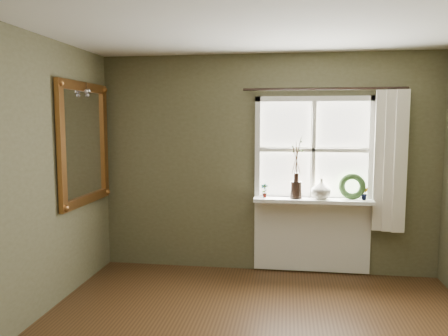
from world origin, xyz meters
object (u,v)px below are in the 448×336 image
Objects in this scene: wreath at (352,189)px; gilt_mirror at (84,143)px; dark_jug at (296,190)px; cream_vase at (321,189)px.

gilt_mirror reaches higher than wreath.
cream_vase is at bearing 0.00° from dark_jug.
dark_jug is at bearing 180.00° from cream_vase.
dark_jug is 0.84× the size of cream_vase.
dark_jug is 0.64m from wreath.
gilt_mirror is (-2.96, -0.58, 0.53)m from wreath.
gilt_mirror is at bearing -162.18° from wreath.
gilt_mirror is at bearing -166.79° from dark_jug.
wreath is at bearing 11.19° from gilt_mirror.
wreath reaches higher than cream_vase.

